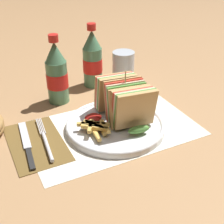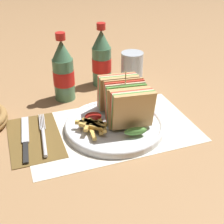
# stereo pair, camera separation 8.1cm
# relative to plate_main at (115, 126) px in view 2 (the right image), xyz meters

# --- Properties ---
(ground_plane) EXTENTS (4.00, 4.00, 0.00)m
(ground_plane) POSITION_rel_plate_main_xyz_m (-0.02, -0.01, -0.01)
(ground_plane) COLOR #9E754C
(placemat) EXTENTS (0.43, 0.27, 0.00)m
(placemat) POSITION_rel_plate_main_xyz_m (-0.01, 0.00, -0.01)
(placemat) COLOR silver
(placemat) RESTS_ON ground_plane
(plate_main) EXTENTS (0.26, 0.26, 0.02)m
(plate_main) POSITION_rel_plate_main_xyz_m (0.00, 0.00, 0.00)
(plate_main) COLOR white
(plate_main) RESTS_ON ground_plane
(club_sandwich) EXTENTS (0.11, 0.19, 0.14)m
(club_sandwich) POSITION_rel_plate_main_xyz_m (0.03, 0.01, 0.06)
(club_sandwich) COLOR tan
(club_sandwich) RESTS_ON plate_main
(fries_pile) EXTENTS (0.07, 0.08, 0.02)m
(fries_pile) POSITION_rel_plate_main_xyz_m (-0.06, -0.01, 0.02)
(fries_pile) COLOR gold
(fries_pile) RESTS_ON plate_main
(ketchup_blob) EXTENTS (0.05, 0.04, 0.02)m
(ketchup_blob) POSITION_rel_plate_main_xyz_m (-0.05, 0.03, 0.02)
(ketchup_blob) COLOR maroon
(ketchup_blob) RESTS_ON plate_main
(napkin) EXTENTS (0.13, 0.21, 0.00)m
(napkin) POSITION_rel_plate_main_xyz_m (-0.20, 0.03, -0.01)
(napkin) COLOR brown
(napkin) RESTS_ON ground_plane
(fork) EXTENTS (0.03, 0.19, 0.01)m
(fork) POSITION_rel_plate_main_xyz_m (-0.18, 0.01, -0.00)
(fork) COLOR silver
(fork) RESTS_ON napkin
(knife) EXTENTS (0.03, 0.20, 0.00)m
(knife) POSITION_rel_plate_main_xyz_m (-0.22, 0.03, -0.00)
(knife) COLOR black
(knife) RESTS_ON napkin
(coke_bottle_near) EXTENTS (0.06, 0.06, 0.20)m
(coke_bottle_near) POSITION_rel_plate_main_xyz_m (-0.08, 0.21, 0.08)
(coke_bottle_near) COLOR #4C7F5B
(coke_bottle_near) RESTS_ON ground_plane
(coke_bottle_far) EXTENTS (0.06, 0.06, 0.20)m
(coke_bottle_far) POSITION_rel_plate_main_xyz_m (0.05, 0.27, 0.08)
(coke_bottle_far) COLOR #4C7F5B
(coke_bottle_far) RESTS_ON ground_plane
(glass_near) EXTENTS (0.07, 0.07, 0.12)m
(glass_near) POSITION_rel_plate_main_xyz_m (0.14, 0.22, 0.04)
(glass_near) COLOR silver
(glass_near) RESTS_ON ground_plane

